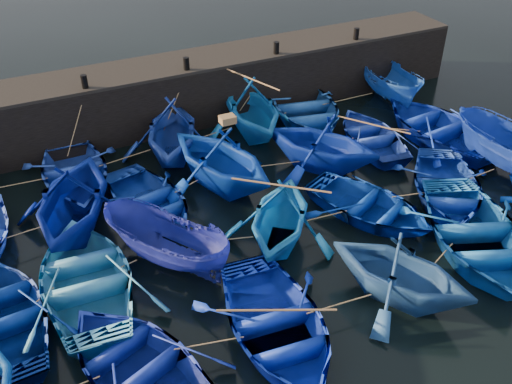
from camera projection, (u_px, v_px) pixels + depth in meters
name	position (u px, v px, depth m)	size (l,w,h in m)	color
ground	(302.00, 266.00, 17.04)	(120.00, 120.00, 0.00)	black
quay_wall	(182.00, 92.00, 24.10)	(26.00, 2.50, 2.50)	black
quay_top	(179.00, 63.00, 23.35)	(26.00, 2.50, 0.12)	black
bollard_1	(84.00, 82.00, 21.10)	(0.24, 0.24, 0.50)	black
bollard_2	(186.00, 64.00, 22.51)	(0.24, 0.24, 0.50)	black
bollard_3	(276.00, 48.00, 23.92)	(0.24, 0.24, 0.50)	black
bollard_4	(356.00, 34.00, 25.34)	(0.24, 0.24, 0.50)	black
boat_1	(74.00, 173.00, 20.32)	(3.52, 4.92, 1.02)	#1B3AA7
boat_2	(172.00, 130.00, 21.52)	(3.92, 4.54, 2.39)	navy
boat_3	(252.00, 108.00, 22.95)	(4.01, 4.65, 2.45)	blue
boat_4	(305.00, 108.00, 24.39)	(4.07, 5.69, 1.18)	#184C9F
boat_5	(390.00, 83.00, 25.80)	(1.73, 4.60, 1.78)	#1A4DB1
boat_7	(73.00, 198.00, 17.70)	(4.23, 4.90, 2.58)	#001175
boat_8	(149.00, 201.00, 18.98)	(3.22, 4.50, 0.93)	#1035A8
boat_9	(221.00, 157.00, 19.77)	(4.14, 4.80, 2.53)	#0532A0
boat_10	(321.00, 142.00, 20.84)	(3.81, 4.42, 2.33)	#06228F
boat_11	(372.00, 135.00, 22.69)	(3.09, 4.32, 0.90)	#183499
boat_12	(438.00, 126.00, 23.06)	(3.99, 5.57, 1.16)	#0A279E
boat_13	(0.00, 314.00, 14.77)	(3.58, 5.01, 1.04)	navy
boat_14	(87.00, 278.00, 15.84)	(3.82, 5.34, 1.11)	#2D7CD2
boat_15	(166.00, 244.00, 16.60)	(1.61, 4.27, 1.65)	navy
boat_16	(280.00, 215.00, 17.33)	(3.52, 4.08, 2.15)	blue
boat_17	(370.00, 206.00, 18.76)	(3.21, 4.49, 0.93)	#032B8F
boat_18	(446.00, 187.00, 19.58)	(3.48, 4.87, 1.01)	navy
boat_21	(138.00, 364.00, 13.50)	(3.44, 4.81, 1.00)	navy
boat_22	(276.00, 326.00, 14.44)	(3.63, 5.07, 1.05)	#0A26BD
boat_23	(401.00, 270.00, 15.32)	(3.54, 4.10, 2.16)	navy
boat_24	(476.00, 234.00, 17.34)	(4.10, 5.74, 1.19)	#0E50A2
wooden_crate	(228.00, 119.00, 19.08)	(0.52, 0.40, 0.25)	olive
mooring_ropes	(239.00, 162.00, 20.26)	(18.61, 11.84, 2.10)	tan
loose_oars	(299.00, 159.00, 18.87)	(10.27, 12.18, 1.61)	#99724C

